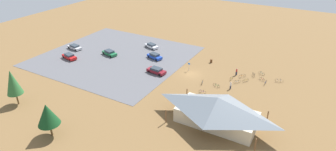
% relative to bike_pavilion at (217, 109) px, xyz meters
% --- Properties ---
extents(ground, '(160.00, 160.00, 0.00)m').
position_rel_bike_pavilion_xyz_m(ground, '(12.42, -15.42, -2.99)').
color(ground, brown).
rests_on(ground, ground).
extents(parking_lot_asphalt, '(37.82, 35.94, 0.05)m').
position_rel_bike_pavilion_xyz_m(parking_lot_asphalt, '(35.02, -14.96, -2.97)').
color(parking_lot_asphalt, '#56565B').
rests_on(parking_lot_asphalt, ground).
extents(bike_pavilion, '(16.21, 8.83, 5.39)m').
position_rel_bike_pavilion_xyz_m(bike_pavilion, '(0.00, 0.00, 0.00)').
color(bike_pavilion, beige).
rests_on(bike_pavilion, ground).
extents(trash_bin, '(0.60, 0.60, 0.90)m').
position_rel_bike_pavilion_xyz_m(trash_bin, '(10.52, -24.00, -2.54)').
color(trash_bin, brown).
rests_on(trash_bin, ground).
extents(lot_sign, '(0.56, 0.08, 2.20)m').
position_rel_bike_pavilion_xyz_m(lot_sign, '(13.52, -16.78, -1.58)').
color(lot_sign, '#99999E').
rests_on(lot_sign, ground).
extents(pine_far_east, '(3.64, 3.64, 6.17)m').
position_rel_bike_pavilion_xyz_m(pine_far_east, '(22.88, 16.86, 1.27)').
color(pine_far_east, brown).
rests_on(pine_far_east, ground).
extents(pine_midwest, '(3.01, 3.01, 7.41)m').
position_rel_bike_pavilion_xyz_m(pine_midwest, '(36.63, 13.48, 1.89)').
color(pine_midwest, brown).
rests_on(pine_midwest, ground).
extents(bicycle_yellow_near_porch, '(1.04, 1.40, 0.81)m').
position_rel_bike_pavilion_xyz_m(bicycle_yellow_near_porch, '(-0.27, -17.99, -2.63)').
color(bicycle_yellow_near_porch, black).
rests_on(bicycle_yellow_near_porch, ground).
extents(bicycle_silver_front_row, '(1.27, 1.13, 0.80)m').
position_rel_bike_pavilion_xyz_m(bicycle_silver_front_row, '(1.21, -16.48, -2.64)').
color(bicycle_silver_front_row, black).
rests_on(bicycle_silver_front_row, ground).
extents(bicycle_green_yard_right, '(1.72, 0.48, 0.80)m').
position_rel_bike_pavilion_xyz_m(bicycle_green_yard_right, '(4.62, -12.48, -2.64)').
color(bicycle_green_yard_right, black).
rests_on(bicycle_green_yard_right, ground).
extents(bicycle_black_lone_west, '(1.03, 1.47, 0.92)m').
position_rel_bike_pavilion_xyz_m(bicycle_black_lone_west, '(-1.15, -21.65, -2.60)').
color(bicycle_black_lone_west, black).
rests_on(bicycle_black_lone_west, ground).
extents(bicycle_white_by_bin, '(0.55, 1.65, 0.82)m').
position_rel_bike_pavilion_xyz_m(bicycle_white_by_bin, '(7.96, -12.22, -2.63)').
color(bicycle_white_by_bin, black).
rests_on(bicycle_white_by_bin, ground).
extents(bicycle_teal_yard_center, '(1.58, 0.92, 0.86)m').
position_rel_bike_pavilion_xyz_m(bicycle_teal_yard_center, '(-2.64, -23.31, -2.61)').
color(bicycle_teal_yard_center, black).
rests_on(bicycle_teal_yard_center, ground).
extents(bicycle_blue_near_sign, '(0.48, 1.80, 0.86)m').
position_rel_bike_pavilion_xyz_m(bicycle_blue_near_sign, '(-4.46, -18.95, -2.61)').
color(bicycle_blue_near_sign, black).
rests_on(bicycle_blue_near_sign, ground).
extents(bicycle_red_trailside, '(1.52, 0.82, 0.75)m').
position_rel_bike_pavilion_xyz_m(bicycle_red_trailside, '(-3.35, -20.54, -2.64)').
color(bicycle_red_trailside, black).
rests_on(bicycle_red_trailside, ground).
extents(bicycle_purple_edge_south, '(1.65, 0.48, 0.83)m').
position_rel_bike_pavilion_xyz_m(bicycle_purple_edge_south, '(6.31, -8.49, -2.64)').
color(bicycle_purple_edge_south, black).
rests_on(bicycle_purple_edge_south, ground).
extents(bicycle_orange_yard_front, '(1.23, 1.43, 0.86)m').
position_rel_bike_pavilion_xyz_m(bicycle_orange_yard_front, '(0.99, -19.74, -2.60)').
color(bicycle_orange_yard_front, black).
rests_on(bicycle_orange_yard_front, ground).
extents(bicycle_yellow_lone_east, '(0.48, 1.69, 0.80)m').
position_rel_bike_pavilion_xyz_m(bicycle_yellow_lone_east, '(2.84, -17.36, -2.64)').
color(bicycle_yellow_lone_east, black).
rests_on(bicycle_yellow_lone_east, ground).
extents(bicycle_silver_edge_north, '(1.78, 0.63, 0.92)m').
position_rel_bike_pavilion_xyz_m(bicycle_silver_edge_north, '(-6.97, -21.63, -2.60)').
color(bicycle_silver_edge_north, black).
rests_on(bicycle_silver_edge_north, ground).
extents(car_white_end_stall, '(4.72, 2.98, 1.30)m').
position_rel_bike_pavilion_xyz_m(car_white_end_stall, '(29.68, -24.99, -2.29)').
color(car_white_end_stall, white).
rests_on(car_white_end_stall, parking_lot_asphalt).
extents(car_blue_by_curb, '(4.74, 2.88, 1.47)m').
position_rel_bike_pavilion_xyz_m(car_blue_by_curb, '(24.76, -18.85, -2.22)').
color(car_blue_by_curb, '#1E42B2').
rests_on(car_blue_by_curb, parking_lot_asphalt).
extents(car_green_aisle_side, '(4.90, 2.93, 1.38)m').
position_rel_bike_pavilion_xyz_m(car_green_aisle_side, '(36.87, -14.71, -2.25)').
color(car_green_aisle_side, '#1E6B3D').
rests_on(car_green_aisle_side, parking_lot_asphalt).
extents(car_maroon_mid_lot, '(4.94, 2.38, 1.40)m').
position_rel_bike_pavilion_xyz_m(car_maroon_mid_lot, '(19.75, -11.64, -2.25)').
color(car_maroon_mid_lot, maroon).
rests_on(car_maroon_mid_lot, parking_lot_asphalt).
extents(car_silver_second_row, '(4.86, 2.53, 1.30)m').
position_rel_bike_pavilion_xyz_m(car_silver_second_row, '(48.58, -13.12, -2.29)').
color(car_silver_second_row, '#BCBCC1').
rests_on(car_silver_second_row, parking_lot_asphalt).
extents(car_red_inner_stall, '(4.96, 2.75, 1.42)m').
position_rel_bike_pavilion_xyz_m(car_red_inner_stall, '(44.61, -7.39, -2.24)').
color(car_red_inner_stall, red).
rests_on(car_red_inner_stall, parking_lot_asphalt).
extents(visitor_near_lot, '(0.36, 0.36, 1.77)m').
position_rel_bike_pavilion_xyz_m(visitor_near_lot, '(1.70, -13.14, -2.07)').
color(visitor_near_lot, '#2D3347').
rests_on(visitor_near_lot, ground).
extents(visitor_crossing_yard, '(0.36, 0.39, 1.79)m').
position_rel_bike_pavilion_xyz_m(visitor_crossing_yard, '(2.62, -20.26, -2.05)').
color(visitor_crossing_yard, '#2D3347').
rests_on(visitor_crossing_yard, ground).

